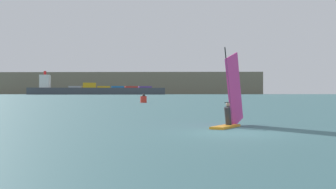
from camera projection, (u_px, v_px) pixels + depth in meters
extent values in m
plane|color=#386066|center=(236.00, 133.00, 18.89)|extent=(4000.00, 4000.00, 0.00)
cube|color=orange|center=(226.00, 127.00, 21.74)|extent=(1.61, 2.70, 0.12)
cylinder|color=black|center=(229.00, 86.00, 22.13)|extent=(0.47, 1.09, 4.02)
cube|color=#D8338C|center=(234.00, 90.00, 22.92)|extent=(1.07, 2.64, 4.15)
cylinder|color=black|center=(231.00, 102.00, 22.48)|extent=(0.72, 1.78, 0.04)
cylinder|color=#2D2D33|center=(228.00, 116.00, 22.05)|extent=(0.50, 0.62, 0.99)
sphere|color=tan|center=(228.00, 105.00, 22.05)|extent=(0.22, 0.22, 0.22)
cube|color=#3F444C|center=(98.00, 91.00, 667.69)|extent=(210.31, 85.60, 10.58)
cube|color=silver|center=(45.00, 81.00, 655.51)|extent=(20.52, 28.64, 19.68)
cylinder|color=red|center=(45.00, 73.00, 655.48)|extent=(4.00, 4.00, 6.00)
cube|color=#99999E|center=(75.00, 87.00, 662.50)|extent=(26.01, 30.69, 2.60)
cube|color=gold|center=(90.00, 85.00, 665.80)|extent=(26.01, 30.69, 7.80)
cube|color=gold|center=(104.00, 87.00, 669.11)|extent=(26.01, 30.69, 2.60)
cube|color=#1E66AD|center=(117.00, 87.00, 672.41)|extent=(26.01, 30.69, 2.60)
cube|color=red|center=(131.00, 87.00, 675.71)|extent=(26.01, 30.69, 2.60)
cube|color=#59388C|center=(145.00, 87.00, 679.01)|extent=(26.01, 30.69, 2.60)
cube|color=#756B56|center=(131.00, 84.00, 1057.08)|extent=(627.02, 295.51, 49.21)
cylinder|color=red|center=(144.00, 99.00, 80.58)|extent=(1.21, 1.21, 1.26)
cone|color=black|center=(144.00, 95.00, 80.58)|extent=(0.84, 0.84, 0.50)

